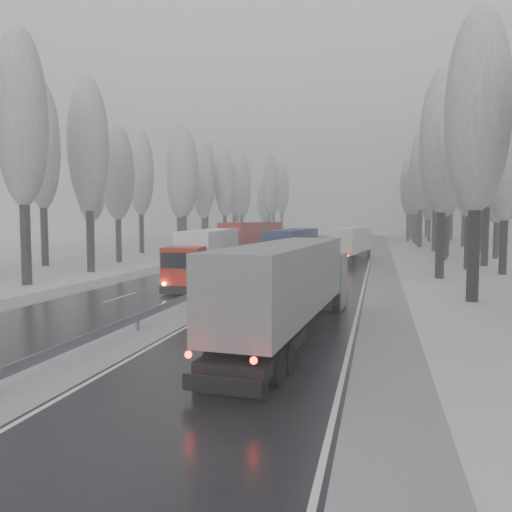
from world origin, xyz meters
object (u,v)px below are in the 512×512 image
at_px(truck_blue_box, 296,247).
at_px(box_truck_distant, 363,236).
at_px(truck_cream_box, 353,242).
at_px(truck_grey_tarp, 292,282).
at_px(truck_red_white, 207,251).
at_px(truck_red_red, 249,238).

xyz_separation_m(truck_blue_box, box_truck_distant, (4.30, 50.87, -0.69)).
distance_m(truck_cream_box, box_truck_distant, 38.52).
height_order(truck_grey_tarp, truck_blue_box, truck_blue_box).
relative_size(truck_blue_box, truck_cream_box, 1.01).
xyz_separation_m(box_truck_distant, truck_red_white, (-9.89, -58.24, 0.71)).
bearing_deg(truck_red_red, box_truck_distant, 80.48).
bearing_deg(truck_cream_box, truck_blue_box, -102.40).
bearing_deg(truck_cream_box, truck_grey_tarp, -83.87).
height_order(truck_grey_tarp, truck_red_white, truck_red_white).
bearing_deg(truck_red_white, box_truck_distant, 73.64).
relative_size(truck_blue_box, box_truck_distant, 1.79).
xyz_separation_m(truck_blue_box, truck_red_white, (-5.59, -7.37, 0.03)).
relative_size(box_truck_distant, truck_red_white, 0.55).
xyz_separation_m(truck_cream_box, box_truck_distant, (-0.05, 38.52, -0.67)).
bearing_deg(box_truck_distant, truck_cream_box, -96.86).
bearing_deg(truck_red_white, truck_grey_tarp, -67.04).
bearing_deg(box_truck_distant, truck_red_white, -106.57).
relative_size(box_truck_distant, truck_red_red, 0.49).
distance_m(truck_grey_tarp, truck_blue_box, 24.13).
distance_m(truck_red_white, truck_red_red, 18.96).
distance_m(truck_grey_tarp, truck_cream_box, 36.19).
bearing_deg(truck_cream_box, truck_red_red, -168.84).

